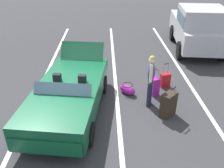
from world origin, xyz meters
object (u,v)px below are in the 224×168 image
suitcase_medium_bright (154,86)px  suitcase_small_carryon (165,80)px  parked_pickup_truck_near (198,27)px  suitcase_large_black (168,105)px  traveler_person (151,78)px  duffel_bag (127,89)px  convertible_car (67,99)px

suitcase_medium_bright → suitcase_small_carryon: size_ratio=1.04×
suitcase_small_carryon → parked_pickup_truck_near: (-3.70, 2.30, 0.85)m
suitcase_large_black → traveler_person: size_ratio=0.58×
suitcase_small_carryon → traveler_person: (1.15, -0.76, 0.67)m
suitcase_medium_bright → traveler_person: (0.65, -0.26, 0.62)m
traveler_person → suitcase_large_black: bearing=139.5°
suitcase_large_black → suitcase_small_carryon: bearing=-54.2°
suitcase_large_black → duffel_bag: suitcase_large_black is taller
suitcase_small_carryon → traveler_person: traveler_person is taller
convertible_car → suitcase_small_carryon: bearing=125.5°
convertible_car → suitcase_medium_bright: size_ratio=4.84×
convertible_car → suitcase_large_black: size_ratio=4.63×
convertible_car → parked_pickup_truck_near: 7.72m
convertible_car → traveler_person: traveler_person is taller
suitcase_medium_bright → suitcase_small_carryon: bearing=-153.0°
duffel_bag → suitcase_large_black: bearing=40.0°
suitcase_small_carryon → traveler_person: 1.53m
duffel_bag → suitcase_medium_bright: bearing=87.5°
duffel_bag → parked_pickup_truck_near: parked_pickup_truck_near is taller
suitcase_small_carryon → duffel_bag: suitcase_small_carryon is taller
convertible_car → duffel_bag: 2.24m
suitcase_large_black → duffel_bag: 1.68m
traveler_person → parked_pickup_truck_near: 5.74m
convertible_car → traveler_person: (-0.54, 2.44, 0.34)m
duffel_bag → traveler_person: traveler_person is taller
convertible_car → duffel_bag: bearing=131.7°
convertible_car → traveler_person: 2.52m
suitcase_large_black → parked_pickup_truck_near: 6.07m
suitcase_small_carryon → parked_pickup_truck_near: bearing=133.5°
duffel_bag → parked_pickup_truck_near: bearing=138.5°
traveler_person → parked_pickup_truck_near: (-4.85, 3.06, 0.18)m
suitcase_medium_bright → duffel_bag: size_ratio=1.35×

